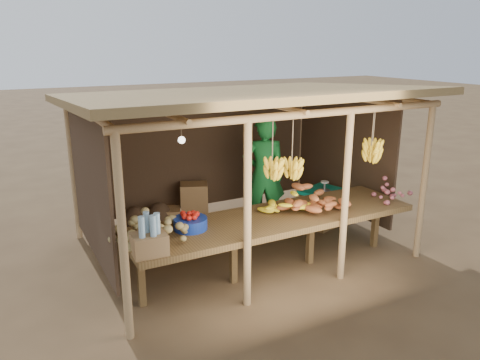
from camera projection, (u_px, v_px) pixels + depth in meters
name	position (u px, v px, depth m)	size (l,w,h in m)	color
ground	(240.00, 246.00, 7.12)	(60.00, 60.00, 0.00)	brown
stall_structure	(242.00, 121.00, 6.61)	(4.70, 3.50, 2.43)	tan
counter	(274.00, 221.00, 6.11)	(3.90, 1.05, 0.80)	brown
potato_heap	(154.00, 225.00, 5.31)	(0.95, 0.57, 0.36)	olive
sweet_potato_heap	(312.00, 198.00, 6.25)	(1.07, 0.64, 0.36)	#B55D2E
onion_heap	(393.00, 187.00, 6.73)	(0.71, 0.43, 0.35)	#B1565E
banana_pile	(289.00, 200.00, 6.21)	(0.62, 0.37, 0.35)	yellow
tomato_basin	(190.00, 222.00, 5.65)	(0.41, 0.41, 0.21)	navy
bottle_box	(149.00, 239.00, 4.95)	(0.38, 0.31, 0.46)	olive
vendor	(264.00, 175.00, 7.51)	(0.69, 0.45, 1.89)	#18702D
tarp_crate	(322.00, 206.00, 7.87)	(0.82, 0.76, 0.81)	brown
carton_stack	(185.00, 209.00, 7.79)	(1.04, 0.49, 0.72)	olive
burlap_sacks	(148.00, 219.00, 7.51)	(0.83, 0.44, 0.59)	#422E1E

